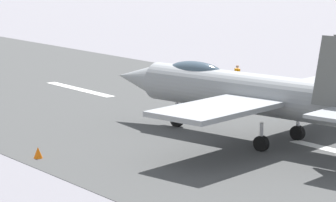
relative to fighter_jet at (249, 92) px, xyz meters
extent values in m
cube|color=white|center=(18.91, -1.61, -2.47)|extent=(8.00, 0.70, 0.00)
cylinder|color=gray|center=(-0.16, -0.03, -0.06)|extent=(13.14, 4.35, 2.06)
cone|color=gray|center=(7.70, 1.40, -0.06)|extent=(3.26, 2.26, 1.75)
ellipsoid|color=#3F5160|center=(3.44, 0.63, 0.71)|extent=(3.74, 1.73, 1.10)
cube|color=gray|center=(-1.89, 3.86, -0.16)|extent=(4.46, 6.73, 0.24)
cube|color=gray|center=(-0.40, -4.28, -0.16)|extent=(4.46, 6.73, 0.24)
cylinder|color=silver|center=(4.75, 0.87, -1.79)|extent=(0.18, 0.18, 1.40)
cylinder|color=black|center=(4.75, 0.87, -2.11)|extent=(0.80, 0.43, 0.76)
cylinder|color=silver|center=(-2.22, 1.22, -1.79)|extent=(0.18, 0.18, 1.40)
cylinder|color=black|center=(-2.22, 1.22, -2.11)|extent=(0.80, 0.43, 0.76)
cylinder|color=silver|center=(-1.64, -1.93, -1.79)|extent=(0.18, 0.18, 1.40)
cylinder|color=black|center=(-1.64, -1.93, -2.11)|extent=(0.80, 0.43, 0.76)
cube|color=#1E2338|center=(12.83, -11.12, -2.07)|extent=(0.24, 0.36, 0.85)
cube|color=orange|center=(12.83, -11.12, -1.44)|extent=(0.51, 0.42, 0.58)
sphere|color=tan|center=(12.83, -11.12, -1.00)|extent=(0.22, 0.22, 0.22)
cylinder|color=orange|center=(12.55, -11.01, -1.47)|extent=(0.10, 0.10, 0.54)
cylinder|color=orange|center=(13.11, -11.23, -1.47)|extent=(0.10, 0.10, 0.54)
cone|color=orange|center=(3.13, 10.41, -2.22)|extent=(0.44, 0.44, 0.55)
camera|label=1|loc=(-29.47, 28.18, 6.77)|focal=86.75mm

